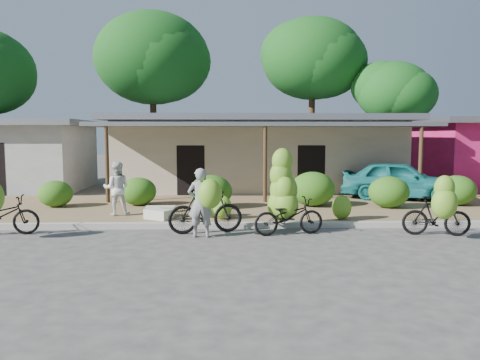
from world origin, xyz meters
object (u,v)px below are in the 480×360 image
object	(u,v)px
tree_near_right	(389,90)
teal_van	(400,180)
tree_far_center	(149,57)
bike_left	(206,209)
tree_center_right	(309,57)
bike_center	(285,201)
bike_right	(439,211)
vendor	(200,203)
sack_near	(160,211)
bystander	(117,188)
sack_far	(158,214)

from	to	relation	value
tree_near_right	teal_van	size ratio (longest dim) A/B	1.54
tree_far_center	bike_left	bearing A→B (deg)	-75.62
tree_far_center	tree_center_right	bearing A→B (deg)	3.18
tree_near_right	teal_van	world-z (taller)	tree_near_right
bike_center	teal_van	bearing A→B (deg)	-54.99
bike_right	tree_near_right	bearing A→B (deg)	-4.18
tree_far_center	vendor	world-z (taller)	tree_far_center
sack_near	bike_center	bearing A→B (deg)	-27.75
tree_near_right	bike_right	bearing A→B (deg)	-103.98
bike_left	bike_right	world-z (taller)	bike_right
vendor	tree_near_right	bearing A→B (deg)	-123.23
bystander	tree_center_right	bearing A→B (deg)	-128.81
bike_left	vendor	xyz separation A→B (m)	(-0.12, -0.39, 0.20)
tree_near_right	vendor	world-z (taller)	tree_near_right
tree_center_right	bike_center	world-z (taller)	tree_center_right
tree_center_right	teal_van	world-z (taller)	tree_center_right
tree_center_right	bystander	distance (m)	16.51
bystander	bike_left	bearing A→B (deg)	133.90
tree_far_center	bike_center	world-z (taller)	tree_far_center
sack_near	bystander	size ratio (longest dim) A/B	0.53
bike_left	teal_van	bearing A→B (deg)	-64.77
tree_far_center	tree_center_right	world-z (taller)	tree_far_center
bike_right	sack_far	xyz separation A→B (m)	(-7.18, 2.01, -0.41)
tree_near_right	sack_near	distance (m)	16.29
bike_center	sack_far	xyz separation A→B (m)	(-3.48, 1.37, -0.57)
tree_far_center	vendor	distance (m)	16.78
vendor	bystander	distance (m)	3.71
sack_far	tree_near_right	bearing A→B (deg)	48.18
tree_near_right	teal_van	bearing A→B (deg)	-105.69
tree_near_right	bike_right	distance (m)	14.95
sack_near	bystander	bearing A→B (deg)	168.05
bike_center	bystander	bearing A→B (deg)	54.03
tree_near_right	bike_left	xyz separation A→B (m)	(-9.19, -13.36, -4.25)
tree_near_right	bike_center	bearing A→B (deg)	-118.36
bike_right	bike_left	bearing A→B (deg)	94.36
bike_right	bystander	size ratio (longest dim) A/B	1.06
bike_left	bike_right	xyz separation A→B (m)	(5.73, -0.54, 0.01)
tree_center_right	bystander	size ratio (longest dim) A/B	5.68
bike_right	vendor	size ratio (longest dim) A/B	0.99
bike_left	bystander	world-z (taller)	bystander
sack_far	vendor	size ratio (longest dim) A/B	0.44
bike_left	teal_van	distance (m)	8.84
bike_center	tree_center_right	bearing A→B (deg)	-23.97
tree_far_center	sack_far	xyz separation A→B (m)	(2.36, -13.40, -6.56)
bike_center	sack_near	bearing A→B (deg)	49.98
vendor	teal_van	world-z (taller)	vendor
bike_center	sack_near	size ratio (longest dim) A/B	2.56
vendor	teal_van	bearing A→B (deg)	-139.69
tree_near_right	sack_near	bearing A→B (deg)	-132.90
tree_near_right	bike_center	xyz separation A→B (m)	(-7.16, -13.27, -4.08)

